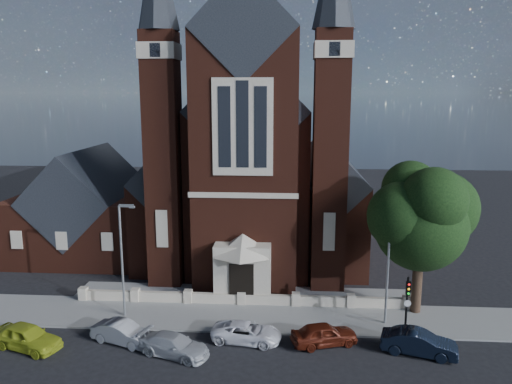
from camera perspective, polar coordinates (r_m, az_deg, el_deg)
ground at (r=45.74m, az=-0.63°, el=-8.45°), size 120.00×120.00×0.00m
pavement_strip at (r=36.07m, az=-1.96°, el=-14.07°), size 60.00×5.00×0.12m
forecourt_paving at (r=39.70m, az=-1.37°, el=-11.61°), size 26.00×3.00×0.14m
forecourt_wall at (r=37.88m, az=-1.65°, el=-12.78°), size 24.00×0.40×0.90m
church at (r=51.49m, az=0.04°, el=3.17°), size 20.01×34.90×29.20m
parish_hall at (r=51.13m, az=-18.56°, el=-2.24°), size 12.00×12.20×10.24m
street_tree at (r=35.89m, az=18.64°, el=-2.99°), size 6.40×6.60×10.70m
street_lamp_left at (r=35.55m, az=-14.98°, el=-6.87°), size 1.16×0.22×8.09m
street_lamp_right at (r=34.38m, az=15.03°, el=-7.50°), size 1.16×0.22×8.09m
traffic_signal at (r=33.83m, az=16.91°, el=-11.57°), size 0.28×0.42×4.00m
car_lime_van at (r=34.72m, az=-24.69°, el=-14.80°), size 4.87×3.20×1.54m
car_silver_a at (r=33.52m, az=-15.00°, el=-15.27°), size 4.33×2.72×1.35m
car_silver_b at (r=31.50m, az=-9.34°, el=-16.90°), size 4.74×3.11×1.28m
car_white_suv at (r=32.63m, az=-1.07°, el=-15.74°), size 4.65×2.62×1.23m
car_dark_red at (r=32.49m, az=7.79°, el=-15.80°), size 4.44×2.82×1.41m
car_navy at (r=32.68m, az=18.12°, el=-16.06°), size 4.69×2.71×1.46m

